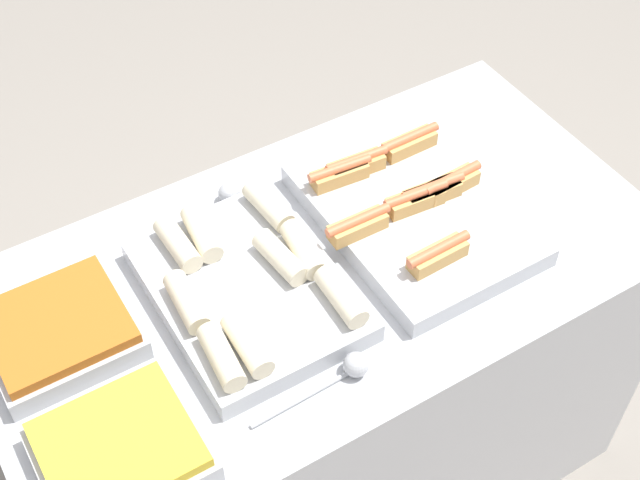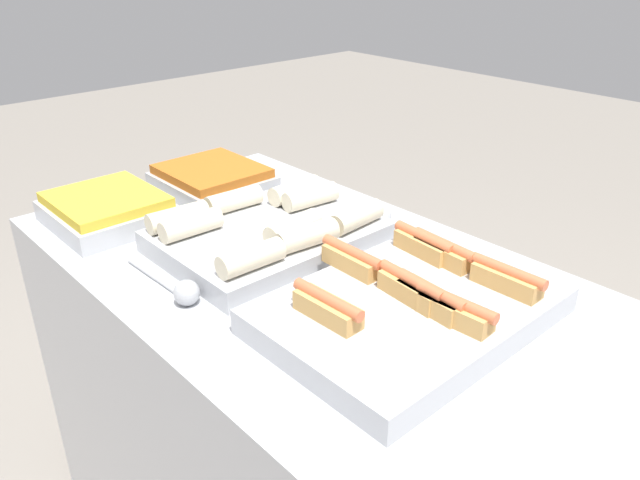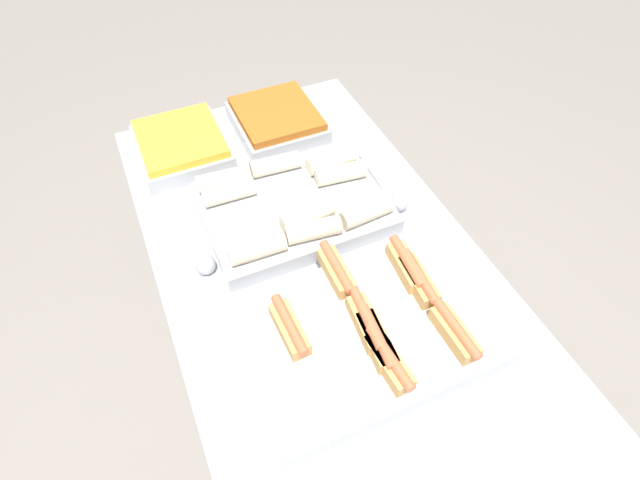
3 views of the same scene
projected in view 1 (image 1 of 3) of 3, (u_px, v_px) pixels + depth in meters
The scene contains 8 objects.
ground_plane at pixel (322, 466), 2.61m from camera, with size 12.00×12.00×0.00m, color gray.
counter at pixel (322, 380), 2.27m from camera, with size 1.49×0.79×0.91m.
tray_hotdogs at pixel (411, 210), 1.99m from camera, with size 0.42×0.53×0.10m.
tray_wraps at pixel (248, 286), 1.84m from camera, with size 0.36×0.48×0.10m.
tray_side_front at pixel (120, 452), 1.58m from camera, with size 0.28×0.26×0.07m.
tray_side_back at pixel (59, 332), 1.76m from camera, with size 0.28×0.26×0.07m.
serving_spoon_near at pixel (348, 369), 1.72m from camera, with size 0.26×0.05×0.05m.
serving_spoon_far at pixel (222, 198), 2.03m from camera, with size 0.27×0.05×0.05m.
Camera 1 is at (-0.65, -1.07, 2.38)m, focal length 50.00 mm.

